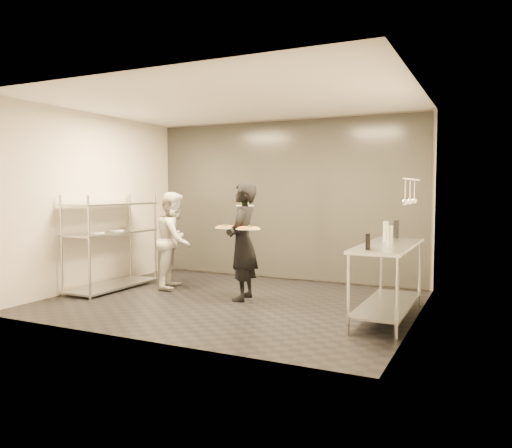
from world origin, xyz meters
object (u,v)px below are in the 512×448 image
at_px(pos_monitor, 368,241).
at_px(bottle_green, 386,231).
at_px(chef, 174,240).
at_px(salad_plate, 245,204).
at_px(bottle_clear, 390,235).
at_px(prep_counter, 388,268).
at_px(pizza_plate_far, 248,228).
at_px(pass_rack, 112,241).
at_px(bottle_dark, 396,229).
at_px(waiter, 243,242).
at_px(pizza_plate_near, 227,227).

relative_size(pos_monitor, bottle_green, 0.99).
height_order(chef, bottle_green, chef).
xyz_separation_m(chef, salad_plate, (1.29, -0.04, 0.60)).
bearing_deg(pos_monitor, bottle_clear, 63.04).
xyz_separation_m(prep_counter, pizza_plate_far, (-1.89, -0.03, 0.43)).
height_order(pass_rack, pizza_plate_far, pass_rack).
xyz_separation_m(prep_counter, bottle_clear, (0.02, -0.03, 0.41)).
bearing_deg(chef, bottle_green, -110.54).
xyz_separation_m(salad_plate, pos_monitor, (2.07, -1.02, -0.36)).
bearing_deg(prep_counter, bottle_dark, 93.68).
bearing_deg(bottle_clear, pos_monitor, -105.32).
relative_size(salad_plate, bottle_clear, 1.18).
bearing_deg(bottle_green, bottle_clear, -72.79).
relative_size(pos_monitor, bottle_dark, 1.01).
height_order(waiter, pizza_plate_far, waiter).
height_order(prep_counter, waiter, waiter).
bearing_deg(bottle_clear, prep_counter, 123.89).
height_order(waiter, pos_monitor, waiter).
relative_size(pass_rack, bottle_clear, 7.03).
bearing_deg(bottle_dark, chef, -174.92).
distance_m(waiter, pizza_plate_near, 0.32).
bearing_deg(bottle_clear, pizza_plate_near, 178.99).
relative_size(chef, pizza_plate_near, 4.71).
bearing_deg(pos_monitor, chef, 150.96).
bearing_deg(prep_counter, bottle_clear, -56.11).
bearing_deg(pizza_plate_near, chef, 158.42).
bearing_deg(bottle_clear, chef, 171.39).
distance_m(pass_rack, bottle_dark, 4.36).
distance_m(chef, bottle_green, 3.38).
height_order(prep_counter, bottle_dark, bottle_dark).
distance_m(waiter, pizza_plate_far, 0.35).
height_order(prep_counter, pizza_plate_far, pizza_plate_far).
distance_m(pos_monitor, bottle_clear, 0.54).
bearing_deg(pos_monitor, pizza_plate_near, 153.50).
bearing_deg(pass_rack, bottle_green, 5.33).
distance_m(prep_counter, waiter, 2.09).
xyz_separation_m(salad_plate, bottle_green, (2.08, -0.07, -0.32)).
height_order(pizza_plate_near, bottle_clear, bottle_clear).
height_order(prep_counter, pos_monitor, pos_monitor).
bearing_deg(salad_plate, chef, 178.41).
relative_size(bottle_clear, bottle_dark, 0.93).
bearing_deg(bottle_green, waiter, -173.67).
distance_m(prep_counter, pizza_plate_near, 2.28).
relative_size(pass_rack, prep_counter, 0.89).
xyz_separation_m(chef, bottle_green, (3.37, -0.10, 0.28)).
bearing_deg(bottle_dark, salad_plate, -170.95).
bearing_deg(pizza_plate_far, bottle_dark, 24.22).
height_order(waiter, bottle_clear, waiter).
bearing_deg(salad_plate, pizza_plate_far, -58.54).
height_order(salad_plate, bottle_green, salad_plate).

